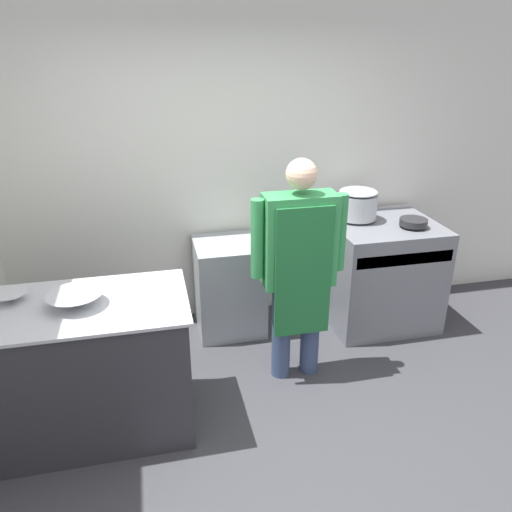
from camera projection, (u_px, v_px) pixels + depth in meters
ground_plane at (276, 462)px, 3.02m from camera, size 14.00×14.00×0.00m
wall_back at (220, 169)px, 4.22m from camera, size 8.00×0.05×2.70m
prep_counter at (83, 369)px, 3.13m from camera, size 1.35×0.74×0.91m
stove at (380, 272)px, 4.42m from camera, size 0.90×0.80×0.94m
fridge_unit at (229, 286)px, 4.30m from camera, size 0.56×0.56×0.81m
person_cook at (299, 260)px, 3.48m from camera, size 0.68×0.24×1.66m
mixing_bowl at (75, 300)px, 2.93m from camera, size 0.33×0.33×0.08m
small_bowl at (10, 297)px, 2.99m from camera, size 0.21×0.21×0.06m
stock_pot at (358, 203)px, 4.26m from camera, size 0.33×0.33×0.26m
saute_pan at (413, 222)px, 4.13m from camera, size 0.23×0.23×0.05m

